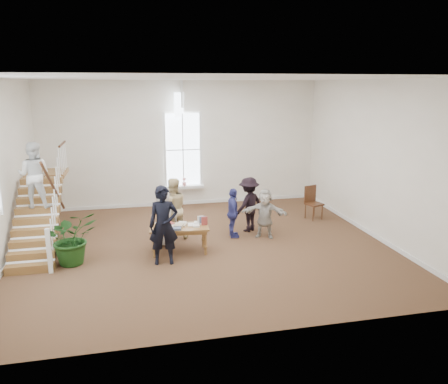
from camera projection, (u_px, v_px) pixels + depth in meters
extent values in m
plane|color=#4C341E|center=(205.00, 246.00, 12.06)|extent=(10.00, 10.00, 0.00)
plane|color=silver|center=(183.00, 144.00, 15.79)|extent=(10.00, 0.00, 10.00)
plane|color=silver|center=(250.00, 214.00, 7.25)|extent=(10.00, 0.00, 10.00)
plane|color=silver|center=(375.00, 159.00, 12.56)|extent=(0.00, 9.00, 9.00)
plane|color=white|center=(203.00, 78.00, 10.98)|extent=(10.00, 10.00, 0.00)
cube|color=white|center=(184.00, 187.00, 15.99)|extent=(1.45, 0.28, 0.10)
plane|color=white|center=(183.00, 150.00, 15.78)|extent=(2.60, 0.00, 2.60)
plane|color=white|center=(182.00, 105.00, 15.40)|extent=(0.60, 0.60, 0.85)
cube|color=white|center=(184.00, 203.00, 16.28)|extent=(10.00, 0.04, 0.12)
imported|color=pink|center=(184.00, 182.00, 15.91)|extent=(0.17, 0.17, 0.30)
cube|color=brown|center=(30.00, 268.00, 10.37)|extent=(1.10, 0.30, 0.20)
cube|color=brown|center=(32.00, 255.00, 10.60)|extent=(1.10, 0.30, 0.20)
cube|color=brown|center=(33.00, 243.00, 10.84)|extent=(1.10, 0.30, 0.20)
cube|color=brown|center=(35.00, 232.00, 11.08)|extent=(1.10, 0.30, 0.20)
cube|color=brown|center=(37.00, 221.00, 11.31)|extent=(1.10, 0.30, 0.20)
cube|color=brown|center=(38.00, 210.00, 11.55)|extent=(1.10, 0.30, 0.20)
cube|color=brown|center=(39.00, 200.00, 11.79)|extent=(1.10, 0.30, 0.20)
cube|color=brown|center=(41.00, 191.00, 12.02)|extent=(1.10, 0.30, 0.20)
cube|color=brown|center=(42.00, 181.00, 12.26)|extent=(1.10, 0.30, 0.20)
cube|color=brown|center=(47.00, 174.00, 13.10)|extent=(1.10, 1.20, 0.12)
cube|color=white|center=(49.00, 251.00, 10.22)|extent=(0.10, 0.10, 1.10)
cylinder|color=#39240F|center=(54.00, 188.00, 11.21)|extent=(0.07, 2.74, 1.86)
imported|color=silver|center=(34.00, 175.00, 11.32)|extent=(0.94, 0.79, 1.72)
cube|color=brown|center=(179.00, 227.00, 11.47)|extent=(1.58, 0.87, 0.05)
cube|color=brown|center=(179.00, 230.00, 11.48)|extent=(1.45, 0.75, 0.10)
cylinder|color=brown|center=(154.00, 245.00, 11.19)|extent=(0.07, 0.07, 0.67)
cylinder|color=brown|center=(205.00, 243.00, 11.37)|extent=(0.07, 0.07, 0.67)
cylinder|color=brown|center=(154.00, 238.00, 11.73)|extent=(0.07, 0.07, 0.67)
cylinder|color=brown|center=(203.00, 236.00, 11.92)|extent=(0.07, 0.07, 0.67)
cube|color=silver|center=(196.00, 226.00, 11.46)|extent=(0.18, 0.23, 0.04)
cube|color=beige|center=(182.00, 223.00, 11.63)|extent=(0.28, 0.30, 0.05)
cube|color=tan|center=(179.00, 225.00, 11.46)|extent=(0.30, 0.35, 0.06)
cube|color=silver|center=(160.00, 224.00, 11.62)|extent=(0.27, 0.31, 0.04)
cube|color=#4C5972|center=(160.00, 225.00, 11.52)|extent=(0.19, 0.19, 0.05)
cube|color=maroon|center=(171.00, 224.00, 11.61)|extent=(0.21, 0.29, 0.04)
cube|color=white|center=(163.00, 229.00, 11.16)|extent=(0.18, 0.31, 0.04)
cube|color=#BFB299|center=(162.00, 229.00, 11.17)|extent=(0.21, 0.28, 0.03)
cube|color=silver|center=(198.00, 223.00, 11.67)|extent=(0.25, 0.25, 0.05)
cube|color=beige|center=(171.00, 226.00, 11.45)|extent=(0.23, 0.31, 0.04)
cube|color=tan|center=(184.00, 224.00, 11.57)|extent=(0.26, 0.34, 0.03)
cube|color=silver|center=(192.00, 225.00, 11.56)|extent=(0.27, 0.28, 0.03)
cube|color=#4C5972|center=(177.00, 229.00, 11.20)|extent=(0.21, 0.20, 0.05)
imported|color=black|center=(164.00, 225.00, 10.69)|extent=(0.75, 0.52, 1.98)
imported|color=beige|center=(164.00, 218.00, 11.94)|extent=(0.80, 0.53, 1.61)
imported|color=#D5BC85|center=(173.00, 209.00, 12.45)|extent=(0.94, 0.77, 1.79)
imported|color=navy|center=(233.00, 213.00, 12.62)|extent=(0.43, 0.88, 1.46)
imported|color=black|center=(249.00, 204.00, 13.14)|extent=(1.24, 1.11, 1.66)
imported|color=#B7B0A5|center=(265.00, 213.00, 12.62)|extent=(1.39, 0.96, 1.44)
imported|color=#173D13|center=(72.00, 238.00, 10.75)|extent=(1.50, 1.41, 1.34)
cube|color=#39240F|center=(314.00, 204.00, 14.40)|extent=(0.60, 0.60, 0.06)
cube|color=#39240F|center=(310.00, 194.00, 14.50)|extent=(0.47, 0.19, 0.57)
cylinder|color=#39240F|center=(313.00, 214.00, 14.20)|extent=(0.04, 0.04, 0.50)
cylinder|color=#39240F|center=(322.00, 212.00, 14.39)|extent=(0.04, 0.04, 0.50)
cylinder|color=#39240F|center=(305.00, 211.00, 14.53)|extent=(0.04, 0.04, 0.50)
cylinder|color=#39240F|center=(314.00, 209.00, 14.71)|extent=(0.04, 0.04, 0.50)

